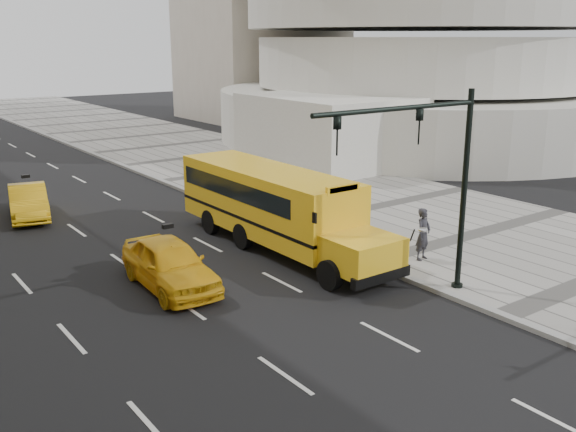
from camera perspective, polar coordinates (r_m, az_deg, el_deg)
ground at (r=24.37m, az=-12.31°, el=-3.58°), size 140.00×140.00×0.00m
sidewalk_museum at (r=30.91m, az=8.36°, el=0.83°), size 12.00×140.00×0.15m
curb_museum at (r=27.17m, az=-0.73°, el=-1.06°), size 0.30×140.00×0.15m
school_bus at (r=24.67m, az=-1.49°, el=1.29°), size 2.96×11.56×3.19m
taxi_near at (r=21.05m, az=-10.47°, el=-4.22°), size 2.15×4.83×1.61m
taxi_far at (r=31.08m, az=-22.08°, el=1.18°), size 2.48×4.72×1.48m
pedestrian at (r=23.34m, az=11.93°, el=-1.59°), size 0.77×0.59×1.89m
traffic_signal at (r=19.21m, az=12.91°, el=3.92°), size 6.18×0.36×6.40m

